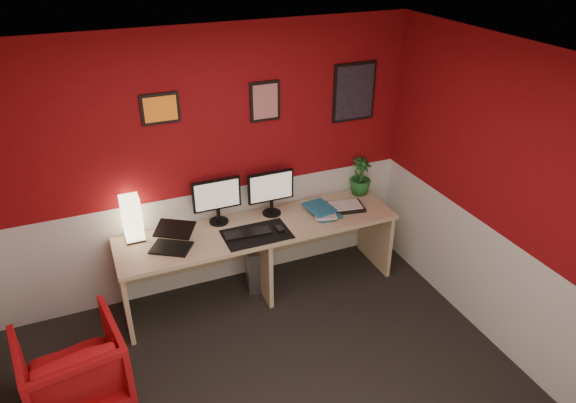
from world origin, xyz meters
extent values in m
cube|color=white|center=(0.00, 0.00, 2.50)|extent=(4.00, 3.50, 0.01)
cube|color=maroon|center=(0.00, 1.75, 1.25)|extent=(4.00, 0.01, 2.50)
cube|color=maroon|center=(2.00, 0.00, 1.25)|extent=(0.01, 3.50, 2.50)
cube|color=silver|center=(0.00, 1.75, 0.50)|extent=(4.00, 0.01, 1.00)
cube|color=silver|center=(2.00, 0.00, 0.50)|extent=(0.01, 3.50, 1.00)
cube|color=tan|center=(0.40, 1.41, 0.36)|extent=(2.60, 0.65, 0.73)
cube|color=#FFE5B2|center=(-0.69, 1.62, 0.93)|extent=(0.16, 0.16, 0.40)
cube|color=black|center=(-0.43, 1.35, 0.84)|extent=(0.40, 0.37, 0.22)
cube|color=black|center=(0.08, 1.63, 1.02)|extent=(0.45, 0.06, 0.58)
cube|color=black|center=(0.59, 1.59, 1.02)|extent=(0.45, 0.06, 0.58)
cube|color=black|center=(0.33, 1.28, 0.73)|extent=(0.60, 0.38, 0.01)
cube|color=black|center=(0.25, 1.32, 0.74)|extent=(0.43, 0.18, 0.02)
cube|color=black|center=(0.54, 1.26, 0.75)|extent=(0.06, 0.10, 0.03)
imported|color=teal|center=(0.94, 1.38, 0.74)|extent=(0.25, 0.32, 0.03)
imported|color=silver|center=(0.94, 1.38, 0.77)|extent=(0.28, 0.33, 0.02)
imported|color=teal|center=(0.90, 1.39, 0.79)|extent=(0.26, 0.33, 0.03)
cube|color=black|center=(1.29, 1.41, 0.74)|extent=(0.39, 0.31, 0.03)
imported|color=#19591E|center=(1.58, 1.63, 0.93)|extent=(0.26, 0.26, 0.39)
cube|color=#99999E|center=(0.41, 1.57, 0.23)|extent=(0.29, 0.48, 0.45)
imported|color=red|center=(-1.33, 0.68, 0.33)|extent=(0.80, 0.81, 0.65)
cube|color=orange|center=(-0.32, 1.74, 1.85)|extent=(0.32, 0.02, 0.26)
cube|color=red|center=(0.60, 1.74, 1.80)|extent=(0.28, 0.02, 0.36)
cube|color=black|center=(1.50, 1.74, 1.78)|extent=(0.44, 0.02, 0.56)
camera|label=1|loc=(-0.96, -2.52, 3.23)|focal=32.77mm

